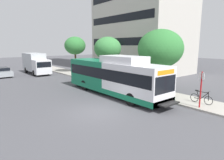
{
  "coord_description": "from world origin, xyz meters",
  "views": [
    {
      "loc": [
        -7.34,
        -10.45,
        4.58
      ],
      "look_at": [
        2.9,
        2.13,
        1.6
      ],
      "focal_mm": 30.82,
      "sensor_mm": 36.0,
      "label": 1
    }
  ],
  "objects_px": {
    "parked_car_far_lane": "(3,72)",
    "box_truck_background": "(36,63)",
    "street_tree_mid_block": "(108,48)",
    "street_tree_far_block": "(75,46)",
    "transit_bus": "(113,76)",
    "street_tree_near_stop": "(160,49)",
    "bus_stop_sign_pole": "(201,87)",
    "bicycle_parked": "(201,98)"
  },
  "relations": [
    {
      "from": "bicycle_parked",
      "to": "street_tree_near_stop",
      "type": "distance_m",
      "value": 6.18
    },
    {
      "from": "transit_bus",
      "to": "street_tree_far_block",
      "type": "xyz_separation_m",
      "value": [
        4.02,
        14.54,
        2.73
      ]
    },
    {
      "from": "street_tree_near_stop",
      "to": "box_truck_background",
      "type": "relative_size",
      "value": 0.85
    },
    {
      "from": "transit_bus",
      "to": "street_tree_far_block",
      "type": "bearing_deg",
      "value": 74.56
    },
    {
      "from": "parked_car_far_lane",
      "to": "street_tree_far_block",
      "type": "bearing_deg",
      "value": -20.09
    },
    {
      "from": "street_tree_mid_block",
      "to": "street_tree_far_block",
      "type": "distance_m",
      "value": 8.15
    },
    {
      "from": "transit_bus",
      "to": "street_tree_near_stop",
      "type": "distance_m",
      "value": 5.32
    },
    {
      "from": "transit_bus",
      "to": "bus_stop_sign_pole",
      "type": "distance_m",
      "value": 7.49
    },
    {
      "from": "transit_bus",
      "to": "parked_car_far_lane",
      "type": "relative_size",
      "value": 2.72
    },
    {
      "from": "transit_bus",
      "to": "box_truck_background",
      "type": "bearing_deg",
      "value": 94.17
    },
    {
      "from": "street_tree_far_block",
      "to": "street_tree_near_stop",
      "type": "bearing_deg",
      "value": -89.06
    },
    {
      "from": "street_tree_mid_block",
      "to": "bicycle_parked",
      "type": "bearing_deg",
      "value": -94.96
    },
    {
      "from": "transit_bus",
      "to": "street_tree_mid_block",
      "type": "relative_size",
      "value": 2.24
    },
    {
      "from": "bicycle_parked",
      "to": "parked_car_far_lane",
      "type": "relative_size",
      "value": 0.39
    },
    {
      "from": "bus_stop_sign_pole",
      "to": "parked_car_far_lane",
      "type": "bearing_deg",
      "value": 107.57
    },
    {
      "from": "transit_bus",
      "to": "parked_car_far_lane",
      "type": "xyz_separation_m",
      "value": [
        -5.93,
        18.18,
        -1.04
      ]
    },
    {
      "from": "transit_bus",
      "to": "street_tree_near_stop",
      "type": "relative_size",
      "value": 2.07
    },
    {
      "from": "bus_stop_sign_pole",
      "to": "street_tree_near_stop",
      "type": "height_order",
      "value": "street_tree_near_stop"
    },
    {
      "from": "bus_stop_sign_pole",
      "to": "street_tree_far_block",
      "type": "bearing_deg",
      "value": 84.97
    },
    {
      "from": "bus_stop_sign_pole",
      "to": "street_tree_far_block",
      "type": "relative_size",
      "value": 0.45
    },
    {
      "from": "bicycle_parked",
      "to": "box_truck_background",
      "type": "height_order",
      "value": "box_truck_background"
    },
    {
      "from": "parked_car_far_lane",
      "to": "street_tree_mid_block",
      "type": "bearing_deg",
      "value": -48.97
    },
    {
      "from": "transit_bus",
      "to": "bus_stop_sign_pole",
      "type": "xyz_separation_m",
      "value": [
        2.1,
        -7.19,
        -0.05
      ]
    },
    {
      "from": "street_tree_mid_block",
      "to": "street_tree_far_block",
      "type": "height_order",
      "value": "street_tree_far_block"
    },
    {
      "from": "box_truck_background",
      "to": "street_tree_far_block",
      "type": "bearing_deg",
      "value": -31.49
    },
    {
      "from": "bicycle_parked",
      "to": "street_tree_far_block",
      "type": "bearing_deg",
      "value": 87.74
    },
    {
      "from": "parked_car_far_lane",
      "to": "box_truck_background",
      "type": "height_order",
      "value": "box_truck_background"
    },
    {
      "from": "parked_car_far_lane",
      "to": "street_tree_near_stop",
      "type": "bearing_deg",
      "value": -63.04
    },
    {
      "from": "bus_stop_sign_pole",
      "to": "transit_bus",
      "type": "bearing_deg",
      "value": 106.29
    },
    {
      "from": "street_tree_mid_block",
      "to": "street_tree_near_stop",
      "type": "bearing_deg",
      "value": -90.23
    },
    {
      "from": "bicycle_parked",
      "to": "street_tree_far_block",
      "type": "xyz_separation_m",
      "value": [
        0.84,
        21.32,
        3.87
      ]
    },
    {
      "from": "street_tree_far_block",
      "to": "bus_stop_sign_pole",
      "type": "bearing_deg",
      "value": -95.03
    },
    {
      "from": "street_tree_near_stop",
      "to": "parked_car_far_lane",
      "type": "bearing_deg",
      "value": 116.96
    },
    {
      "from": "street_tree_far_block",
      "to": "bicycle_parked",
      "type": "bearing_deg",
      "value": -92.26
    },
    {
      "from": "street_tree_mid_block",
      "to": "parked_car_far_lane",
      "type": "distance_m",
      "value": 16.0
    },
    {
      "from": "parked_car_far_lane",
      "to": "bicycle_parked",
      "type": "bearing_deg",
      "value": -69.95
    },
    {
      "from": "street_tree_mid_block",
      "to": "parked_car_far_lane",
      "type": "bearing_deg",
      "value": 131.03
    },
    {
      "from": "bicycle_parked",
      "to": "street_tree_mid_block",
      "type": "relative_size",
      "value": 0.32
    },
    {
      "from": "transit_bus",
      "to": "box_truck_background",
      "type": "xyz_separation_m",
      "value": [
        -1.3,
        17.8,
        0.04
      ]
    },
    {
      "from": "parked_car_far_lane",
      "to": "box_truck_background",
      "type": "bearing_deg",
      "value": -4.72
    },
    {
      "from": "transit_bus",
      "to": "parked_car_far_lane",
      "type": "bearing_deg",
      "value": 108.08
    },
    {
      "from": "transit_bus",
      "to": "street_tree_far_block",
      "type": "distance_m",
      "value": 15.33
    }
  ]
}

